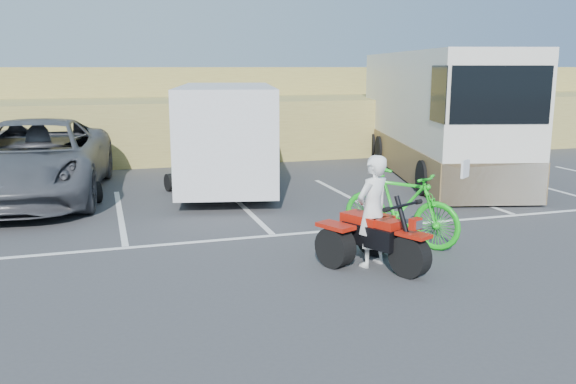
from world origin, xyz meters
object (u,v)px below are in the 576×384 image
object	(u,v)px
grey_pickup	(35,160)
quad_atv_blue	(72,201)
quad_atv_green	(191,192)
cargo_trailer	(227,134)
rv_motorhome	(434,122)
green_dirt_bike	(400,207)
red_trike_atv	(378,267)
rider	(373,211)

from	to	relation	value
grey_pickup	quad_atv_blue	world-z (taller)	grey_pickup
grey_pickup	quad_atv_green	world-z (taller)	grey_pickup
grey_pickup	cargo_trailer	world-z (taller)	cargo_trailer
quad_atv_green	rv_motorhome	bearing A→B (deg)	-6.73
cargo_trailer	quad_atv_green	bearing A→B (deg)	-158.04
quad_atv_blue	quad_atv_green	size ratio (longest dim) A/B	1.09
cargo_trailer	green_dirt_bike	bearing A→B (deg)	-59.64
red_trike_atv	grey_pickup	bearing A→B (deg)	103.01
grey_pickup	cargo_trailer	xyz separation A→B (m)	(4.64, -0.27, 0.50)
quad_atv_blue	quad_atv_green	world-z (taller)	quad_atv_blue
rider	green_dirt_bike	size ratio (longest dim) A/B	0.79
red_trike_atv	cargo_trailer	distance (m)	7.16
red_trike_atv	quad_atv_green	world-z (taller)	red_trike_atv
rv_motorhome	red_trike_atv	bearing A→B (deg)	-111.07
rider	rv_motorhome	distance (m)	9.40
green_dirt_bike	rv_motorhome	bearing A→B (deg)	19.14
quad_atv_blue	rv_motorhome	bearing A→B (deg)	-9.58
red_trike_atv	rv_motorhome	distance (m)	9.57
red_trike_atv	quad_atv_green	distance (m)	7.05
green_dirt_bike	quad_atv_blue	world-z (taller)	green_dirt_bike
red_trike_atv	quad_atv_blue	bearing A→B (deg)	101.30
green_dirt_bike	rv_motorhome	xyz separation A→B (m)	(4.54, 6.62, 0.84)
rv_motorhome	rider	bearing A→B (deg)	-111.87
rider	quad_atv_green	distance (m)	6.96
green_dirt_bike	rv_motorhome	world-z (taller)	rv_motorhome
green_dirt_bike	rv_motorhome	distance (m)	8.07
grey_pickup	cargo_trailer	size ratio (longest dim) A/B	1.12
rider	green_dirt_bike	xyz separation A→B (m)	(0.99, 0.96, -0.22)
green_dirt_bike	quad_atv_green	size ratio (longest dim) A/B	1.74
rider	grey_pickup	distance (m)	8.99
quad_atv_blue	green_dirt_bike	bearing A→B (deg)	-59.57
rv_motorhome	quad_atv_blue	world-z (taller)	rv_motorhome
grey_pickup	cargo_trailer	distance (m)	4.67
green_dirt_bike	quad_atv_green	distance (m)	6.41
quad_atv_blue	red_trike_atv	bearing A→B (deg)	-69.67
red_trike_atv	quad_atv_blue	size ratio (longest dim) A/B	1.22
green_dirt_bike	grey_pickup	distance (m)	8.96
rv_motorhome	quad_atv_green	size ratio (longest dim) A/B	7.72
rv_motorhome	quad_atv_blue	size ratio (longest dim) A/B	7.06
rider	quad_atv_blue	size ratio (longest dim) A/B	1.26
grey_pickup	quad_atv_blue	size ratio (longest dim) A/B	4.76
rv_motorhome	green_dirt_bike	bearing A→B (deg)	-110.19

